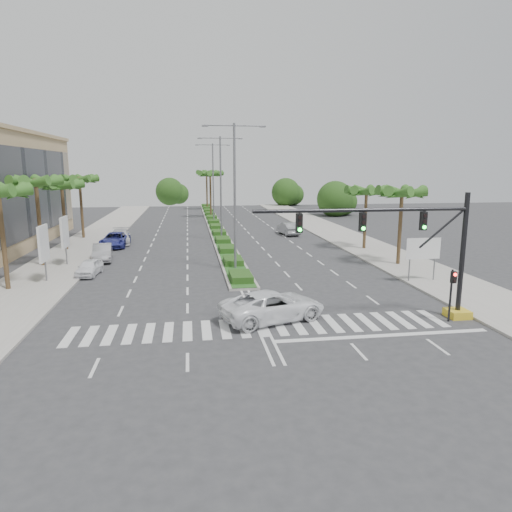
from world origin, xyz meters
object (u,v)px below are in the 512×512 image
at_px(car_parked_b, 102,252).
at_px(car_parked_d, 120,237).
at_px(car_right, 288,229).
at_px(car_crossing, 273,306).
at_px(car_parked_a, 89,268).
at_px(car_parked_c, 115,240).

bearing_deg(car_parked_b, car_parked_d, 81.33).
bearing_deg(car_right, car_crossing, 69.74).
bearing_deg(car_parked_b, car_crossing, -63.16).
distance_m(car_parked_a, car_parked_b, 5.91).
distance_m(car_parked_c, car_crossing, 29.28).
height_order(car_parked_d, car_right, car_right).
height_order(car_parked_a, car_right, car_right).
bearing_deg(car_parked_c, car_right, 18.64).
bearing_deg(car_parked_c, car_crossing, -62.24).
relative_size(car_crossing, car_right, 1.24).
distance_m(car_parked_b, car_parked_c, 7.61).
bearing_deg(car_parked_d, car_parked_b, -96.85).
height_order(car_parked_b, car_parked_c, car_parked_c).
distance_m(car_parked_d, car_right, 20.80).
relative_size(car_parked_c, car_parked_d, 1.02).
distance_m(car_parked_a, car_right, 28.50).
xyz_separation_m(car_parked_c, car_crossing, (12.62, -26.42, 0.06)).
xyz_separation_m(car_parked_d, car_right, (20.39, 4.09, 0.01)).
height_order(car_parked_b, car_parked_d, car_parked_d).
xyz_separation_m(car_parked_b, car_parked_c, (0.00, 7.61, 0.01)).
bearing_deg(car_parked_c, car_parked_d, 84.37).
height_order(car_parked_a, car_parked_c, car_parked_c).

